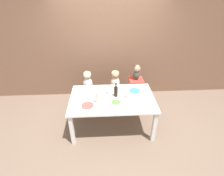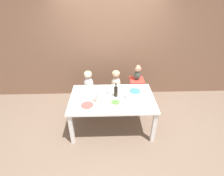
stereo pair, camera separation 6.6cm
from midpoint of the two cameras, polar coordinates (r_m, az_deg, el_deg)
name	(u,v)px [view 1 (the left image)]	position (r m, az deg, el deg)	size (l,w,h in m)	color
ground_plane	(112,125)	(3.88, -0.44, -12.01)	(14.00, 14.00, 0.00)	#705B4C
wall_back	(109,45)	(4.33, -1.38, 13.78)	(10.00, 0.06, 2.70)	brown
dining_table	(112,101)	(3.47, -0.48, -4.39)	(1.65, 1.01, 0.72)	white
chair_far_left	(89,92)	(4.25, -8.10, -1.41)	(0.38, 0.40, 0.46)	silver
chair_far_center	(115,92)	(4.24, 0.55, -1.16)	(0.38, 0.40, 0.46)	silver
chair_right_highchair	(136,85)	(4.21, 7.29, 0.93)	(0.32, 0.34, 0.71)	silver
person_child_left	(88,80)	(4.08, -8.45, 2.54)	(0.22, 0.19, 0.48)	silver
person_child_center	(115,79)	(4.07, 0.58, 2.81)	(0.22, 0.19, 0.48)	beige
person_baby_right	(137,71)	(4.03, 7.64, 5.62)	(0.16, 0.17, 0.37)	#3D4238
wine_bottle	(116,91)	(3.42, 0.72, -1.06)	(0.08, 0.08, 0.29)	black
paper_towel_roll	(98,97)	(3.25, -5.03, -2.96)	(0.11, 0.11, 0.24)	white
wine_glass_near	(127,92)	(3.37, 4.43, -1.45)	(0.07, 0.07, 0.18)	white
wine_glass_far	(109,89)	(3.48, -1.64, -0.21)	(0.07, 0.07, 0.18)	white
salad_bowl_large	(116,103)	(3.21, 0.68, -4.94)	(0.20, 0.20, 0.09)	white
dinner_plate_front_left	(88,105)	(3.25, -8.58, -5.65)	(0.23, 0.23, 0.01)	#D14C47
dinner_plate_back_left	(91,91)	(3.65, -7.50, -0.93)	(0.23, 0.23, 0.01)	silver
dinner_plate_back_right	(135,91)	(3.65, 6.86, -0.89)	(0.23, 0.23, 0.01)	teal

